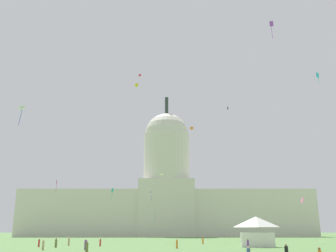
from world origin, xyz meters
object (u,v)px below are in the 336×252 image
object	(u,v)px
person_orange_front_left	(175,244)
kite_magenta_low	(55,183)
event_tent	(255,232)
person_tan_deep_crowd	(67,242)
kite_red_high	(138,75)
kite_lime_low	(161,176)
person_tan_mid_right	(41,245)
person_red_back_right	(99,243)
kite_blue_low	(150,193)
person_purple_front_right	(84,245)
kite_violet_high	(270,26)
person_olive_aisle_center	(54,243)
person_olive_lawn_far_left	(85,248)
kite_orange_mid	(190,128)
person_orange_near_tent	(201,241)
person_black_mid_center	(285,252)
capitol_building	(165,197)
kite_turquoise_low	(111,191)
kite_white_mid	(21,108)
kite_yellow_high	(135,85)
person_purple_lawn_far_right	(246,244)
kite_black_high	(226,108)
kite_cyan_high	(316,76)
kite_green_low	(154,214)
kite_pink_low	(300,201)
person_red_back_center	(37,243)

from	to	relation	value
person_orange_front_left	kite_magenta_low	size ratio (longest dim) A/B	0.53
event_tent	person_tan_deep_crowd	size ratio (longest dim) A/B	4.12
person_tan_deep_crowd	kite_red_high	size ratio (longest dim) A/B	1.74
person_orange_front_left	kite_lime_low	xyz separation A→B (m)	(-2.90, 22.35, 15.27)
person_tan_mid_right	person_red_back_right	world-z (taller)	person_tan_mid_right
person_tan_mid_right	kite_blue_low	size ratio (longest dim) A/B	0.52
person_purple_front_right	kite_violet_high	size ratio (longest dim) A/B	0.49
person_olive_aisle_center	person_olive_lawn_far_left	bearing A→B (deg)	-99.27
person_orange_front_left	kite_orange_mid	bearing A→B (deg)	106.66
person_orange_near_tent	person_purple_front_right	xyz separation A→B (m)	(-21.89, -25.67, 0.01)
person_purple_front_right	person_black_mid_center	bearing A→B (deg)	5.61
capitol_building	person_tan_mid_right	size ratio (longest dim) A/B	83.72
person_orange_near_tent	kite_turquoise_low	size ratio (longest dim) A/B	0.43
kite_white_mid	kite_yellow_high	distance (m)	65.26
person_olive_aisle_center	person_purple_lawn_far_right	distance (m)	35.63
person_orange_front_left	kite_black_high	world-z (taller)	kite_black_high
person_orange_front_left	kite_turquoise_low	xyz separation A→B (m)	(-20.07, 55.55, 14.78)
kite_cyan_high	kite_magenta_low	size ratio (longest dim) A/B	0.84
event_tent	kite_orange_mid	bearing A→B (deg)	112.00
event_tent	person_tan_mid_right	size ratio (longest dim) A/B	4.24
kite_green_low	kite_turquoise_low	bearing A→B (deg)	-166.46
person_orange_near_tent	kite_white_mid	size ratio (longest dim) A/B	0.50
kite_pink_low	kite_red_high	bearing A→B (deg)	87.95
person_orange_near_tent	person_red_back_right	world-z (taller)	person_orange_near_tent
person_red_back_right	person_orange_front_left	bearing A→B (deg)	-130.56
person_olive_lawn_far_left	kite_magenta_low	world-z (taller)	kite_magenta_low
person_tan_mid_right	kite_black_high	distance (m)	105.19
person_purple_front_right	kite_magenta_low	world-z (taller)	kite_magenta_low
kite_orange_mid	kite_violet_high	xyz separation A→B (m)	(12.38, -49.98, 6.87)
capitol_building	person_olive_lawn_far_left	world-z (taller)	capitol_building
kite_orange_mid	person_red_back_center	bearing A→B (deg)	172.22
event_tent	person_red_back_center	distance (m)	42.51
kite_cyan_high	kite_yellow_high	size ratio (longest dim) A/B	1.19
person_olive_lawn_far_left	person_red_back_center	bearing A→B (deg)	-39.22
kite_lime_low	person_red_back_right	bearing A→B (deg)	-174.89
person_olive_lawn_far_left	kite_red_high	world-z (taller)	kite_red_high
person_purple_front_right	person_red_back_right	xyz separation A→B (m)	(-0.00, 14.07, -0.08)
kite_white_mid	kite_lime_low	xyz separation A→B (m)	(22.37, 34.69, -6.29)
event_tent	person_orange_front_left	world-z (taller)	event_tent
person_tan_deep_crowd	person_orange_front_left	distance (m)	26.24
kite_yellow_high	person_orange_front_left	bearing A→B (deg)	86.87
person_orange_front_left	person_olive_aisle_center	bearing A→B (deg)	-165.86
kite_turquoise_low	kite_magenta_low	size ratio (longest dim) A/B	1.30
capitol_building	kite_yellow_high	bearing A→B (deg)	-97.79
person_tan_mid_right	person_orange_front_left	bearing A→B (deg)	98.76
person_red_back_center	person_black_mid_center	world-z (taller)	person_black_mid_center
person_purple_front_right	person_red_back_right	bearing A→B (deg)	133.37
kite_red_high	kite_orange_mid	xyz separation A→B (m)	(17.53, -9.62, -22.11)
person_tan_deep_crowd	kite_red_high	bearing A→B (deg)	-6.73
event_tent	kite_cyan_high	world-z (taller)	kite_cyan_high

